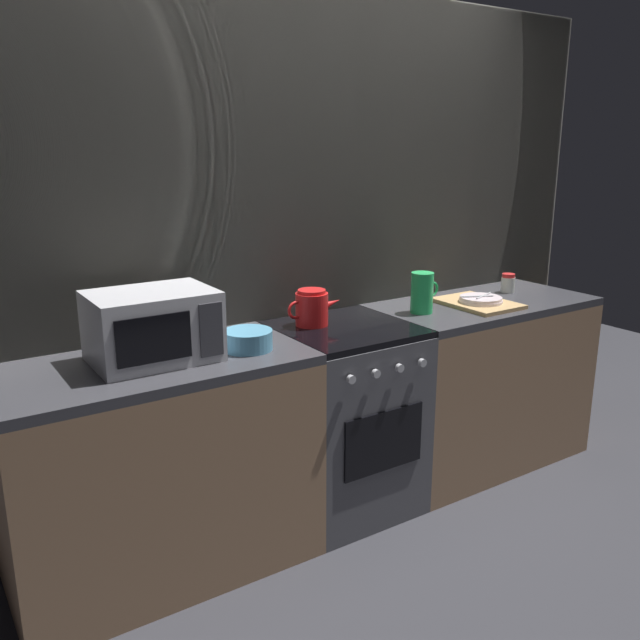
{
  "coord_description": "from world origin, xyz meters",
  "views": [
    {
      "loc": [
        -1.69,
        -2.37,
        1.72
      ],
      "look_at": [
        -0.14,
        0.0,
        0.95
      ],
      "focal_mm": 37.22,
      "sensor_mm": 36.0,
      "label": 1
    }
  ],
  "objects_px": {
    "mixing_bowl": "(248,340)",
    "pitcher": "(422,292)",
    "stove_unit": "(344,418)",
    "kettle": "(312,308)",
    "microwave": "(153,326)",
    "dish_pile": "(479,302)",
    "spice_jar": "(508,283)"
  },
  "relations": [
    {
      "from": "mixing_bowl",
      "to": "pitcher",
      "type": "xyz_separation_m",
      "value": [
        0.99,
        0.07,
        0.06
      ]
    },
    {
      "from": "stove_unit",
      "to": "mixing_bowl",
      "type": "relative_size",
      "value": 4.5
    },
    {
      "from": "mixing_bowl",
      "to": "pitcher",
      "type": "distance_m",
      "value": 0.99
    },
    {
      "from": "microwave",
      "to": "mixing_bowl",
      "type": "distance_m",
      "value": 0.38
    },
    {
      "from": "stove_unit",
      "to": "pitcher",
      "type": "xyz_separation_m",
      "value": [
        0.46,
        0.0,
        0.55
      ]
    },
    {
      "from": "stove_unit",
      "to": "microwave",
      "type": "xyz_separation_m",
      "value": [
        -0.89,
        0.01,
        0.59
      ]
    },
    {
      "from": "mixing_bowl",
      "to": "spice_jar",
      "type": "xyz_separation_m",
      "value": [
        1.7,
        0.15,
        0.01
      ]
    },
    {
      "from": "stove_unit",
      "to": "spice_jar",
      "type": "relative_size",
      "value": 8.57
    },
    {
      "from": "pitcher",
      "to": "dish_pile",
      "type": "relative_size",
      "value": 0.5
    },
    {
      "from": "mixing_bowl",
      "to": "spice_jar",
      "type": "bearing_deg",
      "value": 4.9
    },
    {
      "from": "spice_jar",
      "to": "dish_pile",
      "type": "bearing_deg",
      "value": -160.28
    },
    {
      "from": "pitcher",
      "to": "microwave",
      "type": "bearing_deg",
      "value": 179.58
    },
    {
      "from": "stove_unit",
      "to": "microwave",
      "type": "height_order",
      "value": "microwave"
    },
    {
      "from": "microwave",
      "to": "kettle",
      "type": "relative_size",
      "value": 1.62
    },
    {
      "from": "stove_unit",
      "to": "kettle",
      "type": "relative_size",
      "value": 3.16
    },
    {
      "from": "microwave",
      "to": "dish_pile",
      "type": "height_order",
      "value": "microwave"
    },
    {
      "from": "pitcher",
      "to": "spice_jar",
      "type": "xyz_separation_m",
      "value": [
        0.71,
        0.08,
        -0.05
      ]
    },
    {
      "from": "mixing_bowl",
      "to": "pitcher",
      "type": "height_order",
      "value": "pitcher"
    },
    {
      "from": "kettle",
      "to": "spice_jar",
      "type": "relative_size",
      "value": 2.71
    },
    {
      "from": "kettle",
      "to": "dish_pile",
      "type": "bearing_deg",
      "value": -9.49
    },
    {
      "from": "dish_pile",
      "to": "spice_jar",
      "type": "bearing_deg",
      "value": 19.72
    },
    {
      "from": "kettle",
      "to": "spice_jar",
      "type": "bearing_deg",
      "value": -1.04
    },
    {
      "from": "stove_unit",
      "to": "kettle",
      "type": "xyz_separation_m",
      "value": [
        -0.11,
        0.1,
        0.53
      ]
    },
    {
      "from": "stove_unit",
      "to": "pitcher",
      "type": "distance_m",
      "value": 0.72
    },
    {
      "from": "mixing_bowl",
      "to": "pitcher",
      "type": "bearing_deg",
      "value": 4.03
    },
    {
      "from": "microwave",
      "to": "kettle",
      "type": "xyz_separation_m",
      "value": [
        0.78,
        0.09,
        -0.05
      ]
    },
    {
      "from": "pitcher",
      "to": "spice_jar",
      "type": "relative_size",
      "value": 1.9
    },
    {
      "from": "spice_jar",
      "to": "microwave",
      "type": "bearing_deg",
      "value": -178.17
    },
    {
      "from": "microwave",
      "to": "spice_jar",
      "type": "height_order",
      "value": "microwave"
    },
    {
      "from": "kettle",
      "to": "spice_jar",
      "type": "xyz_separation_m",
      "value": [
        1.28,
        -0.02,
        -0.03
      ]
    },
    {
      "from": "dish_pile",
      "to": "stove_unit",
      "type": "bearing_deg",
      "value": 176.41
    },
    {
      "from": "microwave",
      "to": "pitcher",
      "type": "relative_size",
      "value": 2.3
    }
  ]
}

